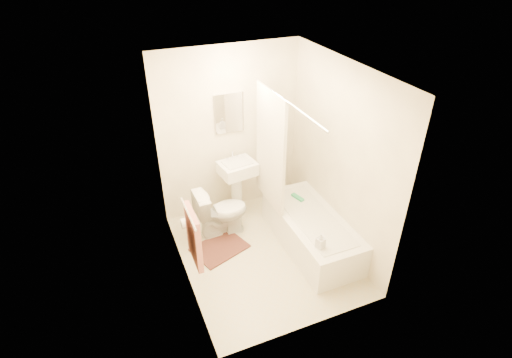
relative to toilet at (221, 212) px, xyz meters
name	(u,v)px	position (x,y,z in m)	size (l,w,h in m)	color
floor	(263,254)	(0.35, -0.62, -0.35)	(2.40, 2.40, 0.00)	beige
ceiling	(266,70)	(0.35, -0.62, 2.05)	(2.40, 2.40, 0.00)	white
wall_back	(229,133)	(0.35, 0.58, 0.85)	(2.00, 0.02, 2.40)	beige
wall_left	(178,194)	(-0.65, -0.62, 0.85)	(0.02, 2.40, 2.40)	beige
wall_right	(339,158)	(1.35, -0.62, 0.85)	(0.02, 2.40, 2.40)	beige
mirror	(229,113)	(0.35, 0.56, 1.15)	(0.40, 0.03, 0.55)	white
curtain_rod	(287,101)	(0.65, -0.52, 1.65)	(0.03, 0.03, 1.70)	silver
shower_curtain	(270,150)	(0.65, -0.12, 0.87)	(0.04, 0.80, 1.55)	silver
towel_bar	(188,214)	(-0.61, -0.87, 0.75)	(0.02, 0.02, 0.60)	silver
towel	(194,237)	(-0.58, -0.87, 0.43)	(0.06, 0.45, 0.66)	#CC7266
toilet_paper	(186,223)	(-0.58, -0.50, 0.35)	(0.12, 0.12, 0.11)	white
toilet	(221,212)	(0.00, 0.00, 0.00)	(0.40, 0.71, 0.70)	white
sink	(237,186)	(0.35, 0.33, 0.12)	(0.48, 0.39, 0.95)	white
bathtub	(311,231)	(1.00, -0.68, -0.12)	(0.70, 1.60, 0.45)	white
bath_mat	(220,248)	(-0.14, -0.30, -0.34)	(0.66, 0.50, 0.02)	#4C271C
soap_bottle	(321,241)	(0.80, -1.22, 0.20)	(0.09, 0.09, 0.20)	silver
scrub_brush	(298,198)	(1.02, -0.24, 0.12)	(0.06, 0.20, 0.04)	#2EA567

